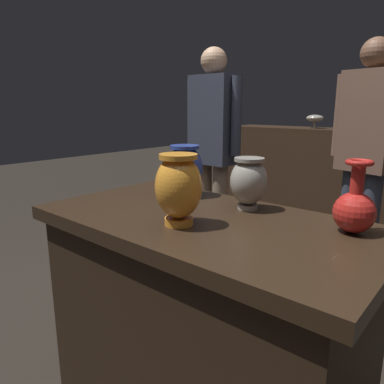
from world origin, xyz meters
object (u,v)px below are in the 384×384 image
shelf_vase_left (315,118)px  visitor_near_left (213,143)px  vase_tall_behind (249,181)px  vase_left_accent (355,208)px  shelf_vase_center (383,121)px  visitor_center_back (366,148)px  vase_right_accent (185,168)px  vase_centerpiece (179,187)px

shelf_vase_left → visitor_near_left: (-0.30, -1.06, -0.15)m
vase_tall_behind → vase_left_accent: 0.38m
vase_left_accent → shelf_vase_center: shelf_vase_center is taller
shelf_vase_center → vase_tall_behind: bearing=-88.4°
vase_left_accent → visitor_near_left: 1.58m
vase_left_accent → visitor_center_back: 1.36m
visitor_near_left → visitor_center_back: size_ratio=1.00×
vase_right_accent → shelf_vase_left: bearing=97.3°
shelf_vase_center → visitor_near_left: 1.42m
vase_right_accent → visitor_center_back: size_ratio=0.14×
vase_left_accent → vase_tall_behind: bearing=178.2°
vase_tall_behind → vase_left_accent: bearing=-1.8°
shelf_vase_center → visitor_near_left: size_ratio=0.09×
vase_left_accent → visitor_near_left: size_ratio=0.14×
shelf_vase_center → visitor_near_left: (-0.82, -1.14, -0.15)m
vase_centerpiece → visitor_center_back: size_ratio=0.15×
vase_right_accent → visitor_center_back: visitor_center_back is taller
vase_right_accent → shelf_vase_left: shelf_vase_left is taller
vase_tall_behind → visitor_center_back: visitor_center_back is taller
visitor_near_left → visitor_center_back: (0.93, 0.36, 0.00)m
vase_centerpiece → vase_right_accent: (-0.25, 0.31, -0.01)m
vase_centerpiece → visitor_center_back: 1.61m
vase_centerpiece → visitor_center_back: (0.12, 1.61, -0.00)m
shelf_vase_center → visitor_near_left: visitor_near_left is taller
shelf_vase_center → vase_left_accent: bearing=-78.1°
visitor_center_back → shelf_vase_left: bearing=-34.7°
vase_left_accent → shelf_vase_center: bearing=101.9°
vase_left_accent → shelf_vase_left: (-0.96, 2.01, 0.20)m
visitor_near_left → shelf_vase_center: bearing=-123.4°
vase_centerpiece → visitor_near_left: visitor_near_left is taller
visitor_near_left → visitor_center_back: bearing=-156.3°
vase_right_accent → shelf_vase_left: 2.01m
vase_tall_behind → visitor_near_left: visitor_near_left is taller
vase_tall_behind → shelf_vase_left: size_ratio=1.32×
vase_tall_behind → vase_left_accent: (0.38, -0.01, -0.03)m
vase_centerpiece → visitor_near_left: bearing=123.1°
shelf_vase_center → vase_centerpiece: bearing=-90.3°
visitor_center_back → visitor_near_left: bearing=34.8°
vase_left_accent → shelf_vase_center: 2.15m
vase_centerpiece → visitor_near_left: size_ratio=0.15×
vase_right_accent → shelf_vase_left: size_ratio=1.48×
vase_centerpiece → shelf_vase_left: bearing=102.4°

